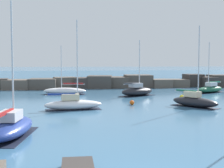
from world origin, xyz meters
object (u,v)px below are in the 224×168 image
object	(u,v)px
sailboat_moored_2	(137,91)
mooring_buoy_far_side	(132,103)
sailboat_moored_1	(194,101)
sailboat_moored_7	(65,91)
mooring_buoy_orange_near	(182,98)
sailboat_moored_4	(11,127)
sailboat_moored_3	(73,104)
sailboat_moored_6	(210,89)

from	to	relation	value
sailboat_moored_2	mooring_buoy_far_side	xyz separation A→B (m)	(-2.82, -9.62, -0.44)
sailboat_moored_1	sailboat_moored_2	size ratio (longest dim) A/B	1.09
sailboat_moored_1	mooring_buoy_far_side	distance (m)	7.10
sailboat_moored_7	sailboat_moored_1	bearing A→B (deg)	-47.37
sailboat_moored_1	mooring_buoy_orange_near	xyz separation A→B (m)	(0.58, 5.17, -0.26)
mooring_buoy_far_side	sailboat_moored_7	bearing A→B (deg)	120.70
sailboat_moored_4	sailboat_moored_2	bearing A→B (deg)	59.12
sailboat_moored_7	mooring_buoy_orange_near	size ratio (longest dim) A/B	7.54
sailboat_moored_3	mooring_buoy_orange_near	world-z (taller)	sailboat_moored_3
sailboat_moored_4	mooring_buoy_far_side	distance (m)	18.01
sailboat_moored_6	sailboat_moored_4	bearing A→B (deg)	-135.69
sailboat_moored_2	sailboat_moored_4	distance (m)	27.53
sailboat_moored_2	sailboat_moored_4	world-z (taller)	sailboat_moored_4
sailboat_moored_4	mooring_buoy_orange_near	size ratio (longest dim) A/B	9.20
mooring_buoy_orange_near	mooring_buoy_far_side	world-z (taller)	mooring_buoy_orange_near
sailboat_moored_7	sailboat_moored_6	bearing A→B (deg)	-1.98
sailboat_moored_1	mooring_buoy_orange_near	size ratio (longest dim) A/B	9.02
sailboat_moored_6	sailboat_moored_7	xyz separation A→B (m)	(-23.58, 0.82, -0.09)
sailboat_moored_3	sailboat_moored_4	world-z (taller)	sailboat_moored_3
sailboat_moored_1	mooring_buoy_orange_near	bearing A→B (deg)	83.59
sailboat_moored_2	mooring_buoy_orange_near	world-z (taller)	sailboat_moored_2
sailboat_moored_1	sailboat_moored_7	xyz separation A→B (m)	(-14.47, 15.72, -0.12)
sailboat_moored_6	sailboat_moored_7	world-z (taller)	sailboat_moored_6
sailboat_moored_7	mooring_buoy_orange_near	world-z (taller)	sailboat_moored_7
sailboat_moored_4	sailboat_moored_6	bearing A→B (deg)	44.31
sailboat_moored_2	sailboat_moored_7	xyz separation A→B (m)	(-10.67, 3.60, -0.18)
sailboat_moored_3	sailboat_moored_6	bearing A→B (deg)	33.55
sailboat_moored_3	mooring_buoy_far_side	distance (m)	7.43
sailboat_moored_6	sailboat_moored_2	bearing A→B (deg)	-167.85
sailboat_moored_3	sailboat_moored_7	xyz separation A→B (m)	(-0.90, 15.85, -0.10)
mooring_buoy_far_side	sailboat_moored_6	bearing A→B (deg)	38.22
sailboat_moored_7	mooring_buoy_far_side	bearing A→B (deg)	-59.30
sailboat_moored_2	mooring_buoy_far_side	distance (m)	10.03
sailboat_moored_4	mooring_buoy_far_side	xyz separation A→B (m)	(11.31, 14.01, -0.41)
sailboat_moored_3	mooring_buoy_far_side	xyz separation A→B (m)	(6.94, 2.64, -0.36)
sailboat_moored_2	sailboat_moored_4	size ratio (longest dim) A/B	0.90
sailboat_moored_7	mooring_buoy_orange_near	distance (m)	18.38
mooring_buoy_orange_near	mooring_buoy_far_side	distance (m)	7.69
sailboat_moored_3	sailboat_moored_7	world-z (taller)	sailboat_moored_3
sailboat_moored_7	mooring_buoy_far_side	world-z (taller)	sailboat_moored_7
sailboat_moored_1	sailboat_moored_6	xyz separation A→B (m)	(9.11, 14.91, -0.03)
sailboat_moored_3	sailboat_moored_7	bearing A→B (deg)	93.26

